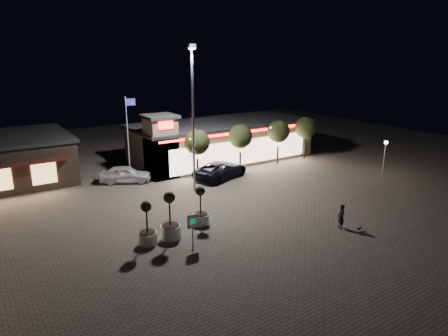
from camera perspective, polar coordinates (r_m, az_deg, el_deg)
ground at (r=27.95m, az=0.17°, el=-8.53°), size 90.00×90.00×0.00m
retail_building at (r=44.86m, az=-0.68°, el=3.93°), size 20.40×8.40×6.10m
floodlight_pole at (r=33.63m, az=-4.46°, el=8.13°), size 0.60×0.40×12.38m
flagpole at (r=36.97m, az=-13.47°, el=4.88°), size 0.95×0.10×8.00m
lamp_post_east at (r=42.12m, az=22.03°, el=2.28°), size 0.36×0.36×3.48m
string_tree_a at (r=37.78m, az=-3.86°, el=3.68°), size 2.42×2.42×4.79m
string_tree_b at (r=40.39m, az=2.36°, el=4.51°), size 2.42×2.42×4.79m
string_tree_c at (r=43.41m, az=7.79°, el=5.19°), size 2.42×2.42×4.79m
string_tree_d at (r=46.09m, az=11.59°, el=5.64°), size 2.42×2.42×4.79m
pickup_truck at (r=38.58m, az=-0.43°, el=-0.21°), size 6.53×4.46×1.66m
white_sedan at (r=38.28m, az=-13.90°, el=-0.87°), size 5.03×3.80×1.60m
pedestrian at (r=28.66m, az=16.38°, el=-6.68°), size 0.61×0.74×1.74m
dog at (r=28.91m, az=18.81°, el=-8.02°), size 0.48×0.30×0.26m
planter_left at (r=26.33m, az=-7.68°, el=-7.93°), size 1.30×1.30×3.21m
planter_mid at (r=25.83m, az=-10.88°, el=-8.82°), size 1.17×1.17×2.88m
planter_right at (r=28.19m, az=-3.36°, el=-6.40°), size 1.15×1.15×2.83m
valet_sign at (r=25.00m, az=-4.53°, el=-7.96°), size 0.70×0.12×2.11m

